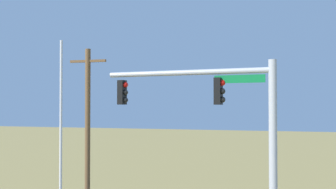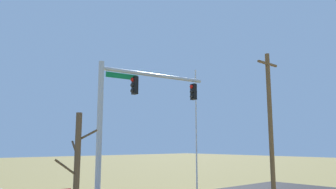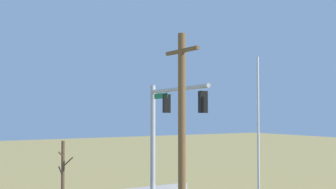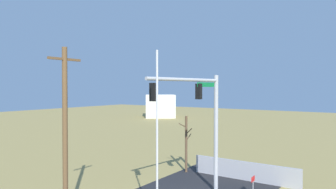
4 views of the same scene
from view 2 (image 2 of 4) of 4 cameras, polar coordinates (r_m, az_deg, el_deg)
name	(u,v)px [view 2 (image 2 of 4)]	position (r m, az deg, el deg)	size (l,w,h in m)	color
signal_mast	(128,110)	(16.87, -7.06, -2.79)	(6.44, 1.12, 7.66)	#B2B5BA
flagpole	(196,133)	(21.41, 5.04, -6.79)	(0.10, 0.10, 8.52)	silver
utility_pole	(270,125)	(19.53, 17.75, -5.22)	(1.90, 0.26, 8.86)	brown
bare_tree	(76,181)	(11.20, -15.99, -14.49)	(1.27, 1.02, 4.55)	brown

